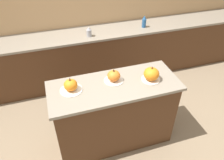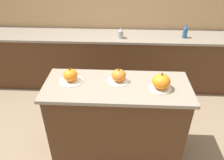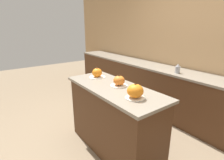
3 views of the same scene
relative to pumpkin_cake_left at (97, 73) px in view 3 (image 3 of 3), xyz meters
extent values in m
plane|color=#847056|center=(0.47, -0.05, -0.98)|extent=(12.00, 12.00, 0.00)
cube|color=tan|center=(0.47, 1.73, 0.27)|extent=(8.00, 0.06, 2.50)
cube|color=#4C2D19|center=(0.47, -0.05, -0.54)|extent=(1.40, 0.53, 0.89)
cube|color=gray|center=(0.47, -0.05, -0.08)|extent=(1.46, 0.59, 0.03)
cube|color=#4C2D19|center=(0.47, 1.40, -0.56)|extent=(6.00, 0.56, 0.85)
cube|color=gray|center=(0.47, 1.40, -0.11)|extent=(6.00, 0.60, 0.03)
cylinder|color=silver|center=(0.00, 0.00, -0.06)|extent=(0.24, 0.24, 0.01)
ellipsoid|color=orange|center=(0.00, 0.00, 0.01)|extent=(0.14, 0.14, 0.13)
cone|color=brown|center=(0.00, 0.00, 0.09)|extent=(0.03, 0.03, 0.03)
cylinder|color=silver|center=(0.48, 0.02, -0.06)|extent=(0.22, 0.22, 0.01)
ellipsoid|color=orange|center=(0.48, 0.02, 0.01)|extent=(0.15, 0.15, 0.12)
cone|color=#4C2D14|center=(0.48, 0.02, 0.08)|extent=(0.03, 0.03, 0.03)
cylinder|color=silver|center=(0.89, -0.08, -0.06)|extent=(0.21, 0.21, 0.01)
ellipsoid|color=orange|center=(0.89, -0.08, 0.02)|extent=(0.17, 0.17, 0.14)
cone|color=#4C2D14|center=(0.89, -0.08, 0.10)|extent=(0.03, 0.03, 0.03)
cylinder|color=#99999E|center=(0.48, 1.27, -0.04)|extent=(0.08, 0.08, 0.11)
cone|color=#99999E|center=(0.48, 1.27, 0.04)|extent=(0.07, 0.07, 0.05)
camera|label=1|loc=(-0.13, -1.83, 1.42)|focal=35.00mm
camera|label=2|loc=(0.51, -1.83, 1.14)|focal=35.00mm
camera|label=3|loc=(2.10, -1.28, 0.67)|focal=28.00mm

